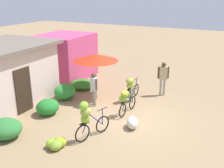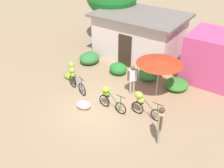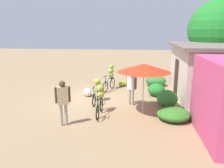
# 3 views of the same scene
# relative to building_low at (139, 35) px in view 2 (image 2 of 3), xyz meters

# --- Properties ---
(ground_plane) EXTENTS (60.00, 60.00, 0.00)m
(ground_plane) POSITION_rel_building_low_xyz_m (1.50, -6.14, -1.43)
(ground_plane) COLOR #997C58
(building_low) EXTENTS (5.56, 3.96, 2.82)m
(building_low) POSITION_rel_building_low_xyz_m (0.00, 0.00, 0.00)
(building_low) COLOR beige
(building_low) RESTS_ON ground
(shop_pink) EXTENTS (3.20, 2.80, 2.65)m
(shop_pink) POSITION_rel_building_low_xyz_m (5.04, -0.31, -0.10)
(shop_pink) COLOR #D04678
(shop_pink) RESTS_ON ground
(hedge_bush_front_left) EXTENTS (1.19, 1.33, 0.69)m
(hedge_bush_front_left) POSITION_rel_building_low_xyz_m (-2.00, -2.68, -1.08)
(hedge_bush_front_left) COLOR #2F7735
(hedge_bush_front_left) RESTS_ON ground
(hedge_bush_front_right) EXTENTS (1.04, 0.95, 0.67)m
(hedge_bush_front_right) POSITION_rel_building_low_xyz_m (0.24, -2.81, -1.09)
(hedge_bush_front_right) COLOR #237A2B
(hedge_bush_front_right) RESTS_ON ground
(hedge_bush_mid) EXTENTS (1.14, 0.99, 0.78)m
(hedge_bush_mid) POSITION_rel_building_low_xyz_m (2.00, -2.44, -1.04)
(hedge_bush_mid) COLOR #2F8834
(hedge_bush_mid) RESTS_ON ground
(hedge_bush_by_door) EXTENTS (1.26, 1.34, 0.50)m
(hedge_bush_by_door) POSITION_rel_building_low_xyz_m (3.68, -2.38, -1.18)
(hedge_bush_by_door) COLOR #327B27
(hedge_bush_by_door) RESTS_ON ground
(market_umbrella) EXTENTS (2.24, 2.24, 2.20)m
(market_umbrella) POSITION_rel_building_low_xyz_m (3.10, -3.62, 0.59)
(market_umbrella) COLOR beige
(market_umbrella) RESTS_ON ground
(bicycle_leftmost) EXTENTS (1.56, 0.58, 1.54)m
(bicycle_leftmost) POSITION_rel_building_low_xyz_m (-0.77, -5.50, -0.54)
(bicycle_leftmost) COLOR black
(bicycle_leftmost) RESTS_ON ground
(bicycle_near_pile) EXTENTS (1.57, 0.43, 1.16)m
(bicycle_near_pile) POSITION_rel_building_low_xyz_m (1.70, -5.86, -0.73)
(bicycle_near_pile) COLOR black
(bicycle_near_pile) RESTS_ON ground
(bicycle_center_loaded) EXTENTS (1.62, 0.43, 1.23)m
(bicycle_center_loaded) POSITION_rel_building_low_xyz_m (3.27, -5.45, -0.68)
(bicycle_center_loaded) COLOR black
(bicycle_center_loaded) RESTS_ON ground
(banana_pile_on_ground) EXTENTS (0.76, 0.76, 0.35)m
(banana_pile_on_ground) POSITION_rel_building_low_xyz_m (-1.74, -4.80, -1.27)
(banana_pile_on_ground) COLOR #8ABD29
(banana_pile_on_ground) RESTS_ON ground
(produce_sack) EXTENTS (0.81, 0.66, 0.44)m
(produce_sack) POSITION_rel_building_low_xyz_m (0.76, -6.59, -1.21)
(produce_sack) COLOR silver
(produce_sack) RESTS_ON ground
(person_vendor) EXTENTS (0.38, 0.50, 1.59)m
(person_vendor) POSITION_rel_building_low_xyz_m (1.97, -4.15, -0.46)
(person_vendor) COLOR gray
(person_vendor) RESTS_ON ground
(person_bystander) EXTENTS (0.35, 0.53, 1.75)m
(person_bystander) POSITION_rel_building_low_xyz_m (4.68, -6.62, -0.35)
(person_bystander) COLOR gray
(person_bystander) RESTS_ON ground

